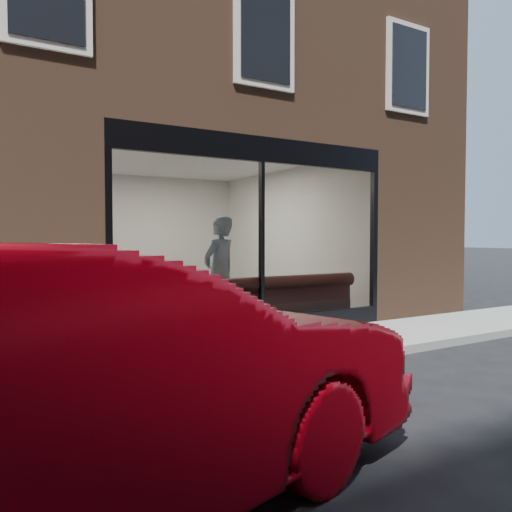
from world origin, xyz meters
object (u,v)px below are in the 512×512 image
parked_car (53,393)px  cafe_chair_left (118,310)px  banquette (249,318)px  cafe_table_right (253,281)px  cafe_table_left (145,285)px  person (220,273)px

parked_car → cafe_chair_left: bearing=-33.6°
banquette → cafe_table_right: size_ratio=6.25×
cafe_table_left → cafe_table_right: same height
person → cafe_table_right: bearing=-171.6°
banquette → cafe_chair_left: banquette is taller
person → cafe_table_right: size_ratio=3.05×
cafe_chair_left → parked_car: (-2.07, -6.44, 0.55)m
cafe_table_left → cafe_table_right: 2.05m
cafe_chair_left → banquette: bearing=108.0°
banquette → parked_car: 5.93m
banquette → parked_car: parked_car is taller
banquette → cafe_table_right: (0.64, 0.96, 0.52)m
person → banquette: bearing=120.6°
banquette → cafe_table_right: cafe_table_right is taller
banquette → parked_car: size_ratio=0.84×
cafe_table_left → parked_car: (-2.40, -5.85, 0.05)m
cafe_table_right → parked_car: size_ratio=0.13×
person → parked_car: person is taller
banquette → cafe_table_left: (-1.39, 1.32, 0.52)m
cafe_table_left → cafe_chair_left: cafe_table_left is taller
person → cafe_table_left: 1.44m
person → parked_car: (-3.37, -4.82, -0.19)m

